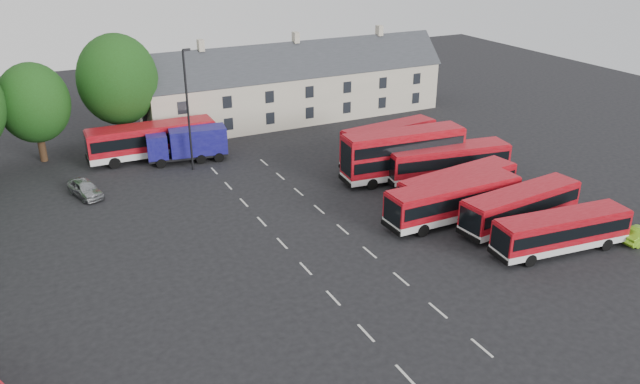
% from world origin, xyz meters
% --- Properties ---
extents(ground, '(140.00, 140.00, 0.00)m').
position_xyz_m(ground, '(0.00, 0.00, 0.00)').
color(ground, black).
rests_on(ground, ground).
extents(lane_markings, '(5.15, 33.80, 0.01)m').
position_xyz_m(lane_markings, '(2.50, 2.00, 0.01)').
color(lane_markings, beige).
rests_on(lane_markings, ground).
extents(terrace_houses, '(35.70, 7.13, 10.06)m').
position_xyz_m(terrace_houses, '(14.00, 30.00, 3.86)').
color(terrace_houses, beige).
rests_on(terrace_houses, ground).
extents(bus_row_a, '(10.34, 3.41, 2.87)m').
position_xyz_m(bus_row_a, '(17.01, -7.81, 1.72)').
color(bus_row_a, silver).
rests_on(bus_row_a, ground).
extents(bus_row_b, '(10.73, 3.42, 2.98)m').
position_xyz_m(bus_row_b, '(17.29, -3.49, 1.79)').
color(bus_row_b, silver).
rests_on(bus_row_b, ground).
extents(bus_row_c, '(11.18, 2.66, 3.16)m').
position_xyz_m(bus_row_c, '(13.29, -0.48, 1.90)').
color(bus_row_c, silver).
rests_on(bus_row_c, ground).
extents(bus_row_d, '(11.10, 3.77, 3.08)m').
position_xyz_m(bus_row_d, '(15.23, 1.43, 1.85)').
color(bus_row_d, silver).
rests_on(bus_row_d, ground).
extents(bus_row_e, '(11.54, 4.30, 3.19)m').
position_xyz_m(bus_row_e, '(18.09, 6.56, 1.92)').
color(bus_row_e, silver).
rests_on(bus_row_e, ground).
extents(bus_dd_south, '(11.34, 3.56, 4.57)m').
position_xyz_m(bus_dd_south, '(14.60, 8.48, 2.60)').
color(bus_dd_south, silver).
rests_on(bus_dd_south, ground).
extents(bus_dd_north, '(9.94, 3.31, 4.00)m').
position_xyz_m(bus_dd_north, '(15.41, 12.16, 2.28)').
color(bus_dd_north, silver).
rests_on(bus_dd_north, ground).
extents(bus_north, '(12.20, 3.07, 3.43)m').
position_xyz_m(bus_north, '(-4.26, 23.97, 2.06)').
color(bus_north, silver).
rests_on(bus_north, ground).
extents(box_truck, '(7.76, 3.47, 3.28)m').
position_xyz_m(box_truck, '(-1.34, 21.59, 1.84)').
color(box_truck, black).
rests_on(box_truck, ground).
extents(silver_car, '(2.85, 4.55, 1.44)m').
position_xyz_m(silver_car, '(-11.54, 17.18, 0.72)').
color(silver_car, '#9A9DA1').
rests_on(silver_car, ground).
extents(lamppost, '(0.78, 0.34, 11.25)m').
position_xyz_m(lamppost, '(-1.65, 19.27, 6.00)').
color(lamppost, black).
rests_on(lamppost, ground).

